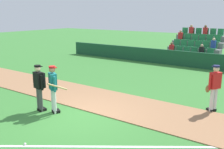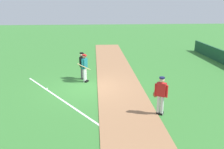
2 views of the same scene
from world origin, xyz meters
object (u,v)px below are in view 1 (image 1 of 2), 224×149
at_px(batter_teal_jersey, 53,88).
at_px(umpire_home_plate, 39,85).
at_px(baseball, 25,144).
at_px(runner_red_jersey, 214,87).

xyz_separation_m(batter_teal_jersey, umpire_home_plate, (-0.56, -0.17, 0.03)).
bearing_deg(batter_teal_jersey, baseball, -62.14).
xyz_separation_m(runner_red_jersey, baseball, (-3.61, -5.61, -0.93)).
xyz_separation_m(umpire_home_plate, baseball, (1.69, -1.97, -0.96)).
bearing_deg(baseball, batter_teal_jersey, 117.86).
height_order(runner_red_jersey, baseball, runner_red_jersey).
relative_size(batter_teal_jersey, umpire_home_plate, 1.00).
xyz_separation_m(umpire_home_plate, runner_red_jersey, (5.30, 3.64, -0.04)).
bearing_deg(batter_teal_jersey, umpire_home_plate, -163.04).
height_order(umpire_home_plate, runner_red_jersey, same).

